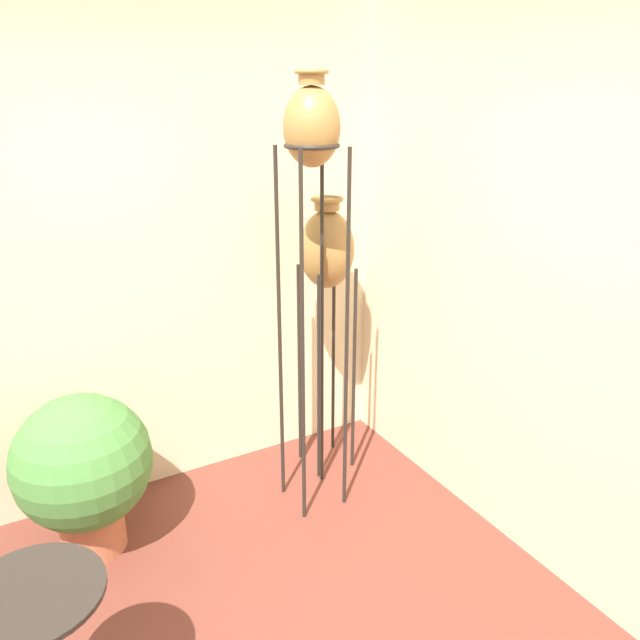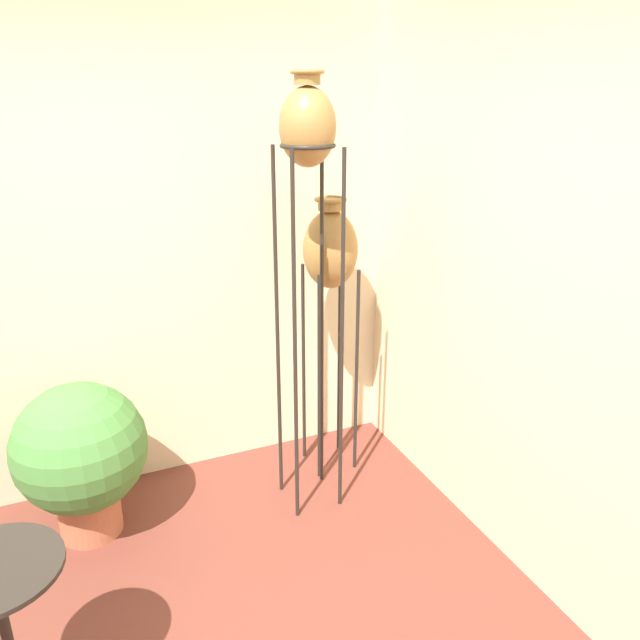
% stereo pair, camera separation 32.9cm
% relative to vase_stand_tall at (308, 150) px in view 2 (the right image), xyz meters
% --- Properties ---
extents(wall_back, '(7.49, 0.06, 2.70)m').
position_rel_vase_stand_tall_xyz_m(wall_back, '(-1.05, 0.62, -0.52)').
color(wall_back, beige).
rests_on(wall_back, ground_plane).
extents(wall_right, '(0.06, 7.49, 2.70)m').
position_rel_vase_stand_tall_xyz_m(wall_right, '(0.73, -1.16, -0.52)').
color(wall_right, beige).
rests_on(wall_right, ground_plane).
extents(vase_stand_tall, '(0.27, 0.27, 2.21)m').
position_rel_vase_stand_tall_xyz_m(vase_stand_tall, '(0.00, 0.00, 0.00)').
color(vase_stand_tall, '#28231E').
rests_on(vase_stand_tall, ground_plane).
extents(vase_stand_medium, '(0.30, 0.30, 1.60)m').
position_rel_vase_stand_tall_xyz_m(vase_stand_medium, '(0.24, 0.27, -0.57)').
color(vase_stand_medium, '#28231E').
rests_on(vase_stand_medium, ground_plane).
extents(side_table, '(0.44, 0.44, 0.72)m').
position_rel_vase_stand_tall_xyz_m(side_table, '(-1.44, -0.84, -1.35)').
color(side_table, '#28231E').
rests_on(side_table, ground_plane).
extents(potted_plant, '(0.65, 0.65, 0.81)m').
position_rel_vase_stand_tall_xyz_m(potted_plant, '(-1.14, 0.18, -1.41)').
color(potted_plant, '#B26647').
rests_on(potted_plant, ground_plane).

